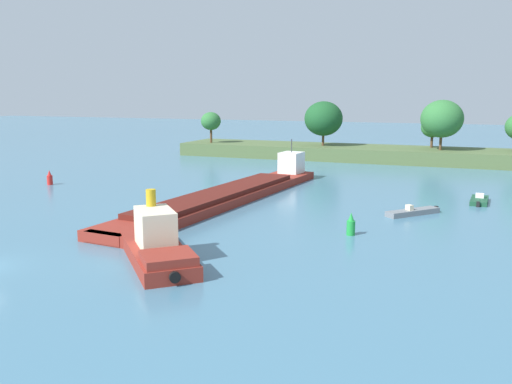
# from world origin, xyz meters

# --- Properties ---
(treeline_island) EXTENTS (78.83, 12.17, 10.54)m
(treeline_island) POSITION_xyz_m (21.02, 70.89, 3.11)
(treeline_island) COLOR #4C6038
(treeline_island) RESTS_ON ground
(cargo_barge) EXTENTS (8.48, 39.43, 5.50)m
(cargo_barge) POSITION_xyz_m (5.98, 28.27, 0.78)
(cargo_barge) COLOR maroon
(cargo_barge) RESTS_ON ground
(small_motorboat) EXTENTS (4.77, 5.26, 1.01)m
(small_motorboat) POSITION_xyz_m (25.24, 27.66, 0.28)
(small_motorboat) COLOR slate
(small_motorboat) RESTS_ON ground
(fishing_skiff) EXTENTS (1.95, 4.96, 0.97)m
(fishing_skiff) POSITION_xyz_m (31.24, 36.40, 0.26)
(fishing_skiff) COLOR #19472D
(fishing_skiff) RESTS_ON ground
(tugboat) EXTENTS (10.06, 10.48, 4.80)m
(tugboat) POSITION_xyz_m (10.32, 5.69, 1.21)
(tugboat) COLOR maroon
(tugboat) RESTS_ON ground
(channel_buoy_red) EXTENTS (0.70, 0.70, 1.90)m
(channel_buoy_red) POSITION_xyz_m (-19.92, 28.79, 0.81)
(channel_buoy_red) COLOR red
(channel_buoy_red) RESTS_ON ground
(channel_buoy_green) EXTENTS (0.70, 0.70, 1.90)m
(channel_buoy_green) POSITION_xyz_m (21.25, 17.87, 0.81)
(channel_buoy_green) COLOR green
(channel_buoy_green) RESTS_ON ground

